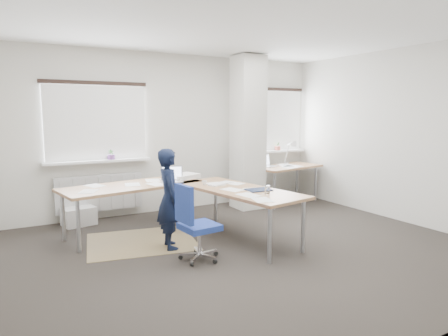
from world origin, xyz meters
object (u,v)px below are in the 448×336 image
person (169,199)px  task_chair (197,239)px  desk_main (186,189)px  desk_side (286,168)px

person → task_chair: bearing=-161.0°
desk_main → task_chair: bearing=-116.8°
desk_side → task_chair: size_ratio=1.59×
task_chair → desk_side: bearing=28.9°
desk_main → desk_side: 2.82m
desk_side → person: (-3.00, -1.42, -0.03)m
desk_side → task_chair: 3.55m
desk_side → person: bearing=-164.7°
desk_main → desk_side: bearing=12.3°
desk_main → person: 0.53m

